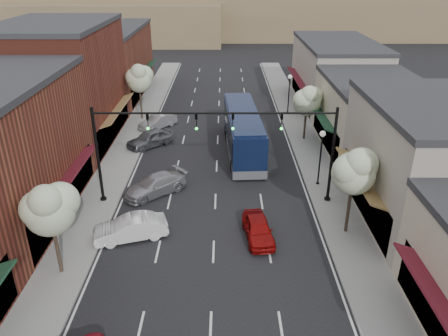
{
  "coord_description": "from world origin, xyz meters",
  "views": [
    {
      "loc": [
        0.64,
        -19.23,
        15.5
      ],
      "look_at": [
        0.62,
        8.94,
        2.2
      ],
      "focal_mm": 35.0,
      "sensor_mm": 36.0,
      "label": 1
    }
  ],
  "objects_px": {
    "coach_bus": "(243,131)",
    "tree_left_far": "(139,78)",
    "lamp_post_far": "(289,88)",
    "red_hatchback": "(258,229)",
    "signal_mast_left": "(131,141)",
    "tree_left_near": "(49,208)",
    "parked_car_e": "(158,122)",
    "signal_mast_right": "(298,141)",
    "tree_right_near": "(355,170)",
    "parked_car_c": "(155,185)",
    "lamp_post_near": "(321,149)",
    "tree_right_far": "(308,100)",
    "parked_car_b": "(130,228)",
    "parked_car_d": "(150,138)"
  },
  "relations": [
    {
      "from": "coach_bus",
      "to": "tree_left_far",
      "type": "bearing_deg",
      "value": 136.98
    },
    {
      "from": "lamp_post_far",
      "to": "red_hatchback",
      "type": "distance_m",
      "value": 25.23
    },
    {
      "from": "signal_mast_left",
      "to": "tree_left_near",
      "type": "xyz_separation_m",
      "value": [
        -2.63,
        -8.05,
        -0.4
      ]
    },
    {
      "from": "parked_car_e",
      "to": "signal_mast_right",
      "type": "bearing_deg",
      "value": -13.43
    },
    {
      "from": "tree_right_near",
      "to": "parked_car_c",
      "type": "xyz_separation_m",
      "value": [
        -12.81,
        5.21,
        -3.74
      ]
    },
    {
      "from": "lamp_post_near",
      "to": "parked_car_e",
      "type": "height_order",
      "value": "lamp_post_near"
    },
    {
      "from": "signal_mast_left",
      "to": "parked_car_c",
      "type": "height_order",
      "value": "signal_mast_left"
    },
    {
      "from": "signal_mast_right",
      "to": "red_hatchback",
      "type": "distance_m",
      "value": 6.72
    },
    {
      "from": "red_hatchback",
      "to": "coach_bus",
      "type": "bearing_deg",
      "value": 84.86
    },
    {
      "from": "tree_right_far",
      "to": "tree_left_far",
      "type": "height_order",
      "value": "tree_left_far"
    },
    {
      "from": "parked_car_b",
      "to": "parked_car_e",
      "type": "distance_m",
      "value": 19.9
    },
    {
      "from": "tree_left_far",
      "to": "signal_mast_left",
      "type": "bearing_deg",
      "value": -81.65
    },
    {
      "from": "lamp_post_near",
      "to": "parked_car_e",
      "type": "relative_size",
      "value": 1.04
    },
    {
      "from": "tree_right_near",
      "to": "red_hatchback",
      "type": "xyz_separation_m",
      "value": [
        -5.63,
        -0.54,
        -3.77
      ]
    },
    {
      "from": "tree_right_near",
      "to": "tree_left_far",
      "type": "relative_size",
      "value": 0.97
    },
    {
      "from": "tree_left_far",
      "to": "red_hatchback",
      "type": "height_order",
      "value": "tree_left_far"
    },
    {
      "from": "signal_mast_right",
      "to": "lamp_post_far",
      "type": "relative_size",
      "value": 1.85
    },
    {
      "from": "signal_mast_right",
      "to": "tree_right_near",
      "type": "bearing_deg",
      "value": -56.09
    },
    {
      "from": "tree_right_far",
      "to": "parked_car_b",
      "type": "height_order",
      "value": "tree_right_far"
    },
    {
      "from": "tree_left_far",
      "to": "lamp_post_near",
      "type": "relative_size",
      "value": 1.38
    },
    {
      "from": "signal_mast_left",
      "to": "lamp_post_far",
      "type": "height_order",
      "value": "signal_mast_left"
    },
    {
      "from": "tree_left_near",
      "to": "parked_car_c",
      "type": "relative_size",
      "value": 1.16
    },
    {
      "from": "tree_left_far",
      "to": "lamp_post_far",
      "type": "distance_m",
      "value": 16.26
    },
    {
      "from": "signal_mast_left",
      "to": "tree_right_far",
      "type": "relative_size",
      "value": 1.51
    },
    {
      "from": "tree_right_near",
      "to": "parked_car_d",
      "type": "height_order",
      "value": "tree_right_near"
    },
    {
      "from": "signal_mast_left",
      "to": "lamp_post_far",
      "type": "distance_m",
      "value": 24.14
    },
    {
      "from": "signal_mast_right",
      "to": "lamp_post_far",
      "type": "xyz_separation_m",
      "value": [
        2.18,
        20.0,
        -1.62
      ]
    },
    {
      "from": "red_hatchback",
      "to": "parked_car_d",
      "type": "distance_m",
      "value": 17.44
    },
    {
      "from": "tree_right_near",
      "to": "tree_right_far",
      "type": "xyz_separation_m",
      "value": [
        0.0,
        16.0,
        -0.46
      ]
    },
    {
      "from": "tree_left_far",
      "to": "parked_car_d",
      "type": "height_order",
      "value": "tree_left_far"
    },
    {
      "from": "tree_right_far",
      "to": "parked_car_d",
      "type": "height_order",
      "value": "tree_right_far"
    },
    {
      "from": "lamp_post_near",
      "to": "coach_bus",
      "type": "relative_size",
      "value": 0.36
    },
    {
      "from": "parked_car_e",
      "to": "parked_car_d",
      "type": "bearing_deg",
      "value": -51.22
    },
    {
      "from": "tree_left_near",
      "to": "lamp_post_near",
      "type": "distance_m",
      "value": 19.25
    },
    {
      "from": "red_hatchback",
      "to": "parked_car_c",
      "type": "distance_m",
      "value": 9.2
    },
    {
      "from": "signal_mast_right",
      "to": "tree_left_far",
      "type": "distance_m",
      "value": 22.68
    },
    {
      "from": "tree_left_near",
      "to": "lamp_post_far",
      "type": "height_order",
      "value": "tree_left_near"
    },
    {
      "from": "tree_right_near",
      "to": "parked_car_e",
      "type": "distance_m",
      "value": 24.46
    },
    {
      "from": "tree_right_far",
      "to": "parked_car_c",
      "type": "xyz_separation_m",
      "value": [
        -12.81,
        -10.79,
        -3.28
      ]
    },
    {
      "from": "lamp_post_near",
      "to": "coach_bus",
      "type": "distance_m",
      "value": 8.73
    },
    {
      "from": "coach_bus",
      "to": "signal_mast_right",
      "type": "bearing_deg",
      "value": -73.28
    },
    {
      "from": "parked_car_b",
      "to": "tree_right_near",
      "type": "bearing_deg",
      "value": 74.75
    },
    {
      "from": "signal_mast_left",
      "to": "lamp_post_near",
      "type": "xyz_separation_m",
      "value": [
        13.42,
        2.5,
        -1.62
      ]
    },
    {
      "from": "coach_bus",
      "to": "parked_car_c",
      "type": "relative_size",
      "value": 2.54
    },
    {
      "from": "tree_right_near",
      "to": "parked_car_d",
      "type": "xyz_separation_m",
      "value": [
        -14.55,
        14.44,
        -3.67
      ]
    },
    {
      "from": "lamp_post_far",
      "to": "tree_left_near",
      "type": "bearing_deg",
      "value": -119.78
    },
    {
      "from": "lamp_post_far",
      "to": "parked_car_e",
      "type": "bearing_deg",
      "value": -161.23
    },
    {
      "from": "signal_mast_right",
      "to": "tree_left_far",
      "type": "xyz_separation_m",
      "value": [
        -13.87,
        17.95,
        -0.02
      ]
    },
    {
      "from": "tree_left_near",
      "to": "tree_left_far",
      "type": "xyz_separation_m",
      "value": [
        -0.0,
        26.0,
        0.38
      ]
    },
    {
      "from": "tree_left_far",
      "to": "tree_left_near",
      "type": "bearing_deg",
      "value": -90.0
    }
  ]
}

